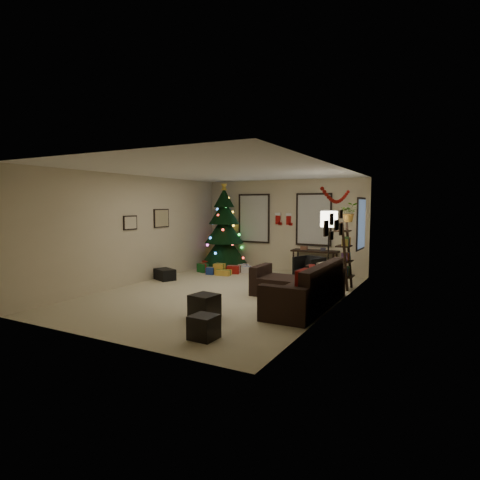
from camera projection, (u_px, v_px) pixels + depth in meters
The scene contains 29 objects.
floor at pixel (223, 293), 8.85m from camera, with size 7.00×7.00×0.00m, color beige.
ceiling at pixel (223, 171), 8.62m from camera, with size 7.00×7.00×0.00m, color white.
wall_back at pixel (283, 226), 11.81m from camera, with size 5.00×5.00×0.00m, color beige.
wall_front at pixel (98, 248), 5.67m from camera, with size 5.00×5.00×0.00m, color beige.
wall_left at pixel (137, 230), 9.91m from camera, with size 7.00×7.00×0.00m, color beige.
wall_right at pixel (336, 237), 7.56m from camera, with size 7.00×7.00×0.00m, color beige.
window_back_left at pixel (254, 218), 12.21m from camera, with size 1.05×0.06×1.50m.
window_back_right at pixel (314, 219), 11.31m from camera, with size 1.05×0.06×1.50m.
window_right_wall at pixel (362, 224), 9.79m from camera, with size 0.06×0.90×1.30m.
christmas_tree at pixel (224, 233), 12.18m from camera, with size 1.45×1.45×2.70m.
presents at pixel (225, 269), 11.53m from camera, with size 1.50×1.18×0.30m.
sofa at pixel (301, 290), 7.87m from camera, with size 1.83×2.66×0.86m.
pillow_red_a at pixel (302, 282), 6.84m from camera, with size 0.11×0.43×0.43m, color maroon.
pillow_red_b at pixel (312, 277), 7.30m from camera, with size 0.11×0.42×0.42m, color maroon.
pillow_cream at pixel (324, 272), 7.95m from camera, with size 0.11×0.38×0.38m, color #BEAB9A.
ottoman_near at pixel (204, 306), 6.93m from camera, with size 0.43×0.43×0.41m, color black.
ottoman_far at pixel (204, 327), 5.82m from camera, with size 0.37×0.37×0.35m, color black.
desk at pixel (315, 253), 11.12m from camera, with size 1.29×0.46×0.70m.
desk_chair at pixel (309, 267), 10.55m from camera, with size 0.59×0.55×0.61m, color black.
bookshelf at pixel (346, 257), 9.21m from camera, with size 0.30×0.47×1.58m.
potted_plant at pixel (349, 210), 9.29m from camera, with size 0.53×0.45×0.58m, color #4C4C4C.
floor_lamp at pixel (329, 224), 9.09m from camera, with size 0.39×0.39×1.82m.
art_map at pixel (161, 218), 10.69m from camera, with size 0.04×0.60×0.50m.
art_abstract at pixel (130, 223), 9.66m from camera, with size 0.04×0.45×0.35m.
gallery at pixel (334, 226), 7.48m from camera, with size 0.03×1.25×0.54m.
garland at pixel (336, 196), 7.66m from camera, with size 0.08×1.90×0.30m, color #A5140C, non-canonical shape.
stocking_left at pixel (278, 218), 11.81m from camera, with size 0.20×0.05×0.36m.
stocking_right at pixel (289, 219), 11.69m from camera, with size 0.20×0.05×0.36m.
storage_bin at pixel (165, 274), 10.42m from camera, with size 0.57×0.38×0.29m, color black.
Camera 1 is at (4.46, -7.50, 1.97)m, focal length 29.68 mm.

